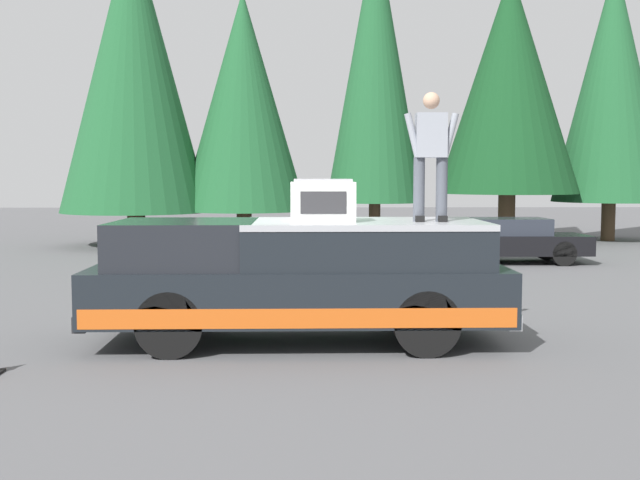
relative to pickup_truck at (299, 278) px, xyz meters
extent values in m
plane|color=#565659|center=(0.34, 0.22, -0.87)|extent=(90.00, 90.00, 0.00)
cube|color=black|center=(0.00, 0.01, -0.17)|extent=(2.00, 5.50, 0.70)
cube|color=#CC5619|center=(0.00, 0.01, -0.37)|extent=(2.01, 5.39, 0.24)
cube|color=black|center=(0.00, 1.52, 0.48)|extent=(1.84, 1.87, 0.60)
cube|color=black|center=(0.00, -0.87, 0.44)|extent=(1.92, 3.19, 0.52)
cube|color=#A8AAAF|center=(0.00, -0.87, 0.74)|extent=(1.94, 3.19, 0.08)
cube|color=#232326|center=(0.00, 2.70, -0.44)|extent=(1.96, 0.16, 0.20)
cube|color=#B2B5BA|center=(0.00, -2.68, -0.44)|extent=(1.96, 0.16, 0.20)
cylinder|color=black|center=(-0.85, 1.60, -0.45)|extent=(0.30, 0.84, 0.84)
cylinder|color=black|center=(0.85, 1.60, -0.45)|extent=(0.30, 0.84, 0.84)
cylinder|color=black|center=(-0.85, -1.59, -0.45)|extent=(0.30, 0.84, 0.84)
cylinder|color=black|center=(0.85, -1.59, -0.45)|extent=(0.30, 0.84, 0.84)
cube|color=silver|center=(-0.16, -0.31, 1.04)|extent=(0.64, 0.84, 0.52)
cube|color=#2D2D30|center=(-0.48, -0.31, 1.04)|extent=(0.01, 0.59, 0.29)
cube|color=#99999E|center=(-0.16, -0.31, 1.32)|extent=(0.58, 0.76, 0.04)
cylinder|color=#4C515B|center=(-0.19, -1.88, 1.20)|extent=(0.15, 0.15, 0.84)
cube|color=black|center=(-0.23, -1.88, 0.82)|extent=(0.26, 0.11, 0.08)
cylinder|color=#4C515B|center=(-0.19, -1.58, 1.20)|extent=(0.15, 0.15, 0.84)
cube|color=black|center=(-0.23, -1.58, 0.82)|extent=(0.26, 0.11, 0.08)
cube|color=#9399A3|center=(-0.19, -1.73, 1.91)|extent=(0.24, 0.40, 0.58)
sphere|color=tan|center=(-0.19, -1.73, 2.36)|extent=(0.22, 0.22, 0.22)
cylinder|color=#9399A3|center=(-0.22, -1.98, 1.91)|extent=(0.09, 0.23, 0.58)
cylinder|color=#9399A3|center=(-0.22, -1.49, 1.91)|extent=(0.09, 0.23, 0.58)
cube|color=black|center=(9.58, -5.33, -0.38)|extent=(1.64, 4.10, 0.50)
cube|color=#282D38|center=(9.58, -5.43, 0.08)|extent=(1.31, 1.89, 0.42)
cylinder|color=black|center=(8.86, -4.06, -0.56)|extent=(0.20, 0.62, 0.62)
cylinder|color=black|center=(10.30, -4.06, -0.56)|extent=(0.20, 0.62, 0.62)
cylinder|color=black|center=(8.86, -6.60, -0.56)|extent=(0.20, 0.62, 0.62)
cylinder|color=black|center=(10.30, -6.60, -0.56)|extent=(0.20, 0.62, 0.62)
cylinder|color=#4C3826|center=(16.43, -10.71, -0.19)|extent=(0.47, 0.47, 1.36)
cone|color=#1E562D|center=(16.43, -10.71, 4.58)|extent=(3.90, 3.90, 8.19)
cylinder|color=#4C3826|center=(15.79, -6.98, -0.04)|extent=(0.57, 0.57, 1.66)
cone|color=#14421E|center=(15.79, -6.98, 4.49)|extent=(4.72, 4.72, 7.40)
cylinder|color=#4C3826|center=(16.44, -2.57, -0.20)|extent=(0.40, 0.40, 1.34)
cone|color=#1E562D|center=(16.44, -2.57, 5.17)|extent=(3.33, 3.33, 9.39)
cylinder|color=#4C3826|center=(15.18, 1.83, -0.32)|extent=(0.49, 0.49, 1.11)
cone|color=#1E562D|center=(15.18, 1.83, 3.77)|extent=(4.11, 4.11, 7.06)
cylinder|color=#4C3826|center=(14.86, 5.29, -0.33)|extent=(0.57, 0.57, 1.09)
cone|color=#1E562D|center=(14.86, 5.29, 4.78)|extent=(4.76, 4.76, 9.14)
camera|label=1|loc=(-10.46, -0.03, 1.38)|focal=43.95mm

